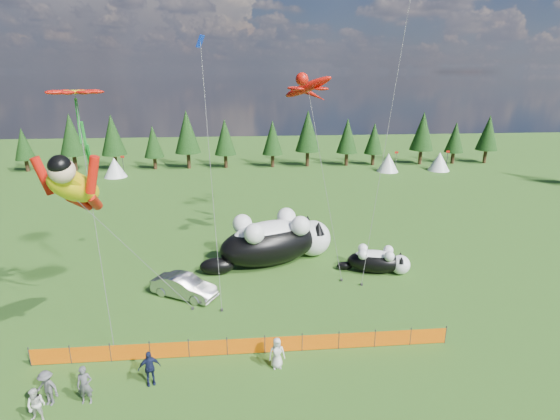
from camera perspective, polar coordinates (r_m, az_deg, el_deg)
name	(u,v)px	position (r m, az deg, el deg)	size (l,w,h in m)	color
ground	(245,323)	(27.10, -4.53, -14.53)	(160.00, 160.00, 0.00)	#0D390A
safety_fence	(246,346)	(24.32, -4.45, -17.28)	(22.06, 0.06, 1.10)	#262626
tree_line	(241,142)	(68.76, -5.15, 8.83)	(90.00, 4.00, 8.00)	black
festival_tents	(316,164)	(65.22, 4.69, 6.04)	(50.00, 3.20, 2.80)	white
cat_large	(276,240)	(34.11, -0.57, -3.93)	(10.51, 6.51, 3.95)	black
cat_small	(378,261)	(33.63, 12.65, -6.46)	(5.33, 2.88, 1.95)	black
car	(184,286)	(30.19, -12.42, -9.72)	(1.57, 4.51, 1.49)	#AAAAAE
spectator_a	(85,385)	(22.89, -24.14, -20.15)	(0.69, 0.45, 1.88)	#505154
spectator_b	(36,406)	(22.87, -29.24, -21.39)	(0.79, 0.47, 1.63)	silver
spectator_c	(149,368)	(23.00, -16.70, -19.16)	(1.05, 0.54, 1.80)	#161C3D
spectator_d	(47,388)	(23.53, -28.14, -19.84)	(1.13, 0.58, 1.75)	#505154
spectator_e	(277,353)	(23.18, -0.41, -18.18)	(0.82, 0.53, 1.67)	silver
superhero_kite	(75,187)	(23.20, -25.23, 2.76)	(7.25, 6.46, 12.09)	yellow
gecko_kite	(308,87)	(35.67, 3.64, 15.72)	(6.88, 10.67, 15.37)	red
flower_kite	(75,95)	(25.74, -25.19, 13.40)	(3.94, 5.72, 13.83)	red
diamond_kite_a	(201,53)	(29.73, -10.25, 19.57)	(1.26, 5.98, 17.34)	#0B2AAE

